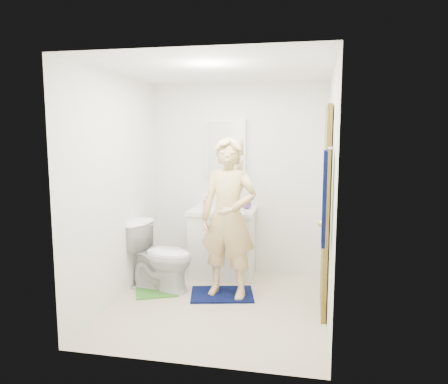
{
  "coord_description": "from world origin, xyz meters",
  "views": [
    {
      "loc": [
        0.93,
        -4.26,
        1.81
      ],
      "look_at": [
        0.0,
        0.25,
        1.16
      ],
      "focal_mm": 35.0,
      "sensor_mm": 36.0,
      "label": 1
    }
  ],
  "objects_px": {
    "towel": "(324,198)",
    "soap_dispenser": "(207,203)",
    "medicine_cabinet": "(226,147)",
    "toilet": "(160,256)",
    "toothbrush_cup": "(246,205)",
    "man": "(228,218)",
    "vanity_cabinet": "(223,245)"
  },
  "relations": [
    {
      "from": "towel",
      "to": "toothbrush_cup",
      "type": "bearing_deg",
      "value": 119.47
    },
    {
      "from": "towel",
      "to": "toilet",
      "type": "xyz_separation_m",
      "value": [
        -1.78,
        0.88,
        -0.86
      ]
    },
    {
      "from": "soap_dispenser",
      "to": "man",
      "type": "distance_m",
      "value": 0.72
    },
    {
      "from": "medicine_cabinet",
      "to": "soap_dispenser",
      "type": "xyz_separation_m",
      "value": [
        -0.18,
        -0.29,
        -0.67
      ]
    },
    {
      "from": "medicine_cabinet",
      "to": "towel",
      "type": "xyz_separation_m",
      "value": [
        1.18,
        -1.71,
        -0.35
      ]
    },
    {
      "from": "toilet",
      "to": "toothbrush_cup",
      "type": "distance_m",
      "value": 1.24
    },
    {
      "from": "vanity_cabinet",
      "to": "man",
      "type": "distance_m",
      "value": 0.85
    },
    {
      "from": "towel",
      "to": "soap_dispenser",
      "type": "xyz_separation_m",
      "value": [
        -1.36,
        1.42,
        -0.32
      ]
    },
    {
      "from": "toothbrush_cup",
      "to": "towel",
      "type": "bearing_deg",
      "value": -60.53
    },
    {
      "from": "vanity_cabinet",
      "to": "toothbrush_cup",
      "type": "height_order",
      "value": "toothbrush_cup"
    },
    {
      "from": "medicine_cabinet",
      "to": "toilet",
      "type": "xyz_separation_m",
      "value": [
        -0.6,
        -0.83,
        -1.21
      ]
    },
    {
      "from": "vanity_cabinet",
      "to": "man",
      "type": "relative_size",
      "value": 0.47
    },
    {
      "from": "toothbrush_cup",
      "to": "man",
      "type": "bearing_deg",
      "value": -95.55
    },
    {
      "from": "toothbrush_cup",
      "to": "man",
      "type": "distance_m",
      "value": 0.78
    },
    {
      "from": "medicine_cabinet",
      "to": "man",
      "type": "xyz_separation_m",
      "value": [
        0.21,
        -0.9,
        -0.72
      ]
    },
    {
      "from": "vanity_cabinet",
      "to": "man",
      "type": "bearing_deg",
      "value": -73.09
    },
    {
      "from": "toilet",
      "to": "soap_dispenser",
      "type": "distance_m",
      "value": 0.87
    },
    {
      "from": "medicine_cabinet",
      "to": "toilet",
      "type": "relative_size",
      "value": 0.89
    },
    {
      "from": "medicine_cabinet",
      "to": "toothbrush_cup",
      "type": "bearing_deg",
      "value": -22.98
    },
    {
      "from": "medicine_cabinet",
      "to": "toilet",
      "type": "bearing_deg",
      "value": -126.02
    },
    {
      "from": "vanity_cabinet",
      "to": "towel",
      "type": "distance_m",
      "value": 2.08
    },
    {
      "from": "toilet",
      "to": "man",
      "type": "height_order",
      "value": "man"
    },
    {
      "from": "toilet",
      "to": "toothbrush_cup",
      "type": "xyz_separation_m",
      "value": [
        0.88,
        0.71,
        0.5
      ]
    },
    {
      "from": "man",
      "to": "soap_dispenser",
      "type": "bearing_deg",
      "value": 132.4
    },
    {
      "from": "man",
      "to": "toothbrush_cup",
      "type": "bearing_deg",
      "value": 94.08
    },
    {
      "from": "toilet",
      "to": "toothbrush_cup",
      "type": "height_order",
      "value": "toothbrush_cup"
    },
    {
      "from": "toilet",
      "to": "toothbrush_cup",
      "type": "relative_size",
      "value": 6.6
    },
    {
      "from": "medicine_cabinet",
      "to": "toilet",
      "type": "distance_m",
      "value": 1.58
    },
    {
      "from": "vanity_cabinet",
      "to": "toothbrush_cup",
      "type": "relative_size",
      "value": 6.69
    },
    {
      "from": "medicine_cabinet",
      "to": "man",
      "type": "bearing_deg",
      "value": -77.15
    },
    {
      "from": "man",
      "to": "vanity_cabinet",
      "type": "bearing_deg",
      "value": 116.55
    },
    {
      "from": "soap_dispenser",
      "to": "toothbrush_cup",
      "type": "distance_m",
      "value": 0.5
    }
  ]
}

